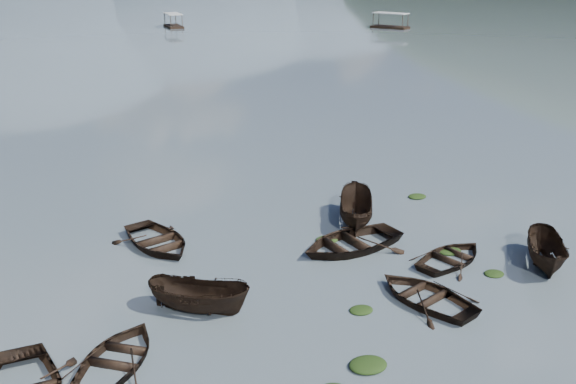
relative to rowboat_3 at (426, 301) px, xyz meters
name	(u,v)px	position (x,y,z in m)	size (l,w,h in m)	color
ground_plane	(407,371)	(-2.88, -3.75, 0.00)	(2400.00, 2400.00, 0.00)	#4D5961
rowboat_1	(118,364)	(-11.77, -0.29, 0.00)	(2.96, 4.15, 0.86)	black
rowboat_2	(200,311)	(-8.53, 2.14, 0.00)	(1.53, 4.07, 1.57)	black
rowboat_3	(426,301)	(0.00, 0.00, 0.00)	(3.06, 4.28, 0.89)	black
rowboat_4	(451,261)	(2.84, 2.66, 0.00)	(2.78, 3.89, 0.81)	black
rowboat_5	(545,265)	(6.51, 1.01, 0.00)	(1.53, 4.07, 1.57)	black
rowboat_6	(158,246)	(-9.21, 8.47, 0.00)	(3.31, 4.63, 0.96)	black
rowboat_7	(350,248)	(-0.82, 5.35, 0.00)	(3.65, 5.11, 1.06)	black
rowboat_8	(355,223)	(0.62, 8.03, 0.00)	(1.67, 4.45, 1.72)	black
weed_clump_1	(361,311)	(-2.71, 0.14, 0.00)	(0.93, 0.74, 0.20)	black
weed_clump_2	(368,367)	(-4.00, -3.13, 0.00)	(1.30, 1.04, 0.28)	black
weed_clump_3	(494,274)	(3.89, 1.01, 0.00)	(0.87, 0.73, 0.19)	black
weed_clump_4	(450,252)	(3.29, 3.50, 0.00)	(1.09, 0.86, 0.23)	black
weed_clump_6	(327,241)	(-1.54, 6.47, 0.00)	(1.09, 0.91, 0.23)	black
weed_clump_7	(417,197)	(5.41, 10.16, 0.00)	(1.04, 0.83, 0.23)	black
pontoon_centre	(174,27)	(7.06, 101.64, 0.00)	(2.58, 6.18, 2.37)	black
pontoon_right	(390,28)	(43.93, 87.57, 0.00)	(2.80, 6.71, 2.57)	black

